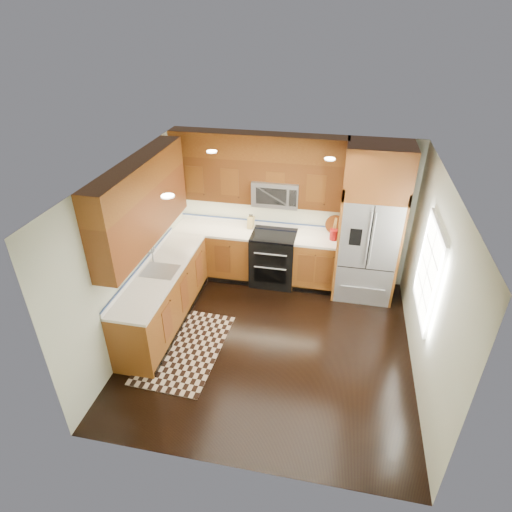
% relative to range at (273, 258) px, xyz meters
% --- Properties ---
extents(ground, '(4.00, 4.00, 0.00)m').
position_rel_range_xyz_m(ground, '(0.25, -1.67, -0.47)').
color(ground, black).
rests_on(ground, ground).
extents(wall_back, '(4.00, 0.02, 2.60)m').
position_rel_range_xyz_m(wall_back, '(0.25, 0.33, 0.83)').
color(wall_back, silver).
rests_on(wall_back, ground).
extents(wall_left, '(0.02, 4.00, 2.60)m').
position_rel_range_xyz_m(wall_left, '(-1.75, -1.67, 0.83)').
color(wall_left, silver).
rests_on(wall_left, ground).
extents(wall_right, '(0.02, 4.00, 2.60)m').
position_rel_range_xyz_m(wall_right, '(2.25, -1.67, 0.83)').
color(wall_right, silver).
rests_on(wall_right, ground).
extents(window, '(0.04, 1.10, 1.30)m').
position_rel_range_xyz_m(window, '(2.23, -1.47, 0.93)').
color(window, white).
rests_on(window, ground).
extents(base_cabinets, '(2.85, 3.00, 0.90)m').
position_rel_range_xyz_m(base_cabinets, '(-0.98, -0.77, -0.02)').
color(base_cabinets, brown).
rests_on(base_cabinets, ground).
extents(countertop, '(2.86, 3.01, 0.04)m').
position_rel_range_xyz_m(countertop, '(-0.84, -0.65, 0.45)').
color(countertop, white).
rests_on(countertop, base_cabinets).
extents(upper_cabinets, '(2.85, 3.00, 1.15)m').
position_rel_range_xyz_m(upper_cabinets, '(-0.90, -0.58, 1.56)').
color(upper_cabinets, maroon).
rests_on(upper_cabinets, ground).
extents(range, '(0.76, 0.67, 0.95)m').
position_rel_range_xyz_m(range, '(0.00, 0.00, 0.00)').
color(range, black).
rests_on(range, ground).
extents(microwave, '(0.76, 0.40, 0.42)m').
position_rel_range_xyz_m(microwave, '(-0.00, 0.13, 1.19)').
color(microwave, '#B2B2B7').
rests_on(microwave, ground).
extents(refrigerator, '(0.98, 0.75, 2.60)m').
position_rel_range_xyz_m(refrigerator, '(1.55, -0.04, 0.83)').
color(refrigerator, '#B2B2B7').
rests_on(refrigerator, ground).
extents(sink_faucet, '(0.54, 0.44, 0.37)m').
position_rel_range_xyz_m(sink_faucet, '(-1.48, -1.44, 0.52)').
color(sink_faucet, '#B2B2B7').
rests_on(sink_faucet, countertop).
extents(rug, '(1.08, 1.73, 0.01)m').
position_rel_range_xyz_m(rug, '(-0.95, -2.01, -0.46)').
color(rug, black).
rests_on(rug, ground).
extents(knife_block, '(0.11, 0.14, 0.26)m').
position_rel_range_xyz_m(knife_block, '(-0.44, 0.18, 0.58)').
color(knife_block, tan).
rests_on(knife_block, countertop).
extents(utensil_crock, '(0.17, 0.17, 0.39)m').
position_rel_range_xyz_m(utensil_crock, '(1.00, 0.03, 0.60)').
color(utensil_crock, maroon).
rests_on(utensil_crock, countertop).
extents(cutting_board, '(0.38, 0.38, 0.02)m').
position_rel_range_xyz_m(cutting_board, '(1.00, 0.27, 0.48)').
color(cutting_board, maroon).
rests_on(cutting_board, countertop).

